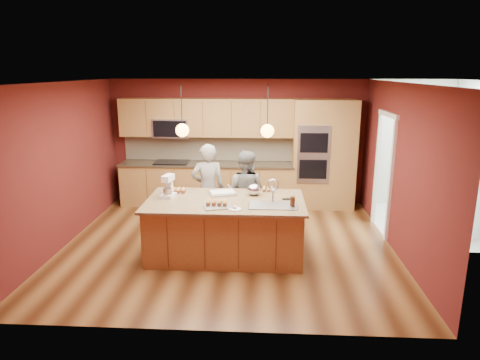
# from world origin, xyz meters

# --- Properties ---
(floor) EXTENTS (5.50, 5.50, 0.00)m
(floor) POSITION_xyz_m (0.00, 0.00, 0.00)
(floor) COLOR #41230F
(floor) RESTS_ON ground
(ceiling) EXTENTS (5.50, 5.50, 0.00)m
(ceiling) POSITION_xyz_m (0.00, 0.00, 2.70)
(ceiling) COLOR silver
(ceiling) RESTS_ON ground
(wall_back) EXTENTS (5.50, 0.00, 5.50)m
(wall_back) POSITION_xyz_m (0.00, 2.50, 1.35)
(wall_back) COLOR #521715
(wall_back) RESTS_ON ground
(wall_front) EXTENTS (5.50, 0.00, 5.50)m
(wall_front) POSITION_xyz_m (0.00, -2.50, 1.35)
(wall_front) COLOR #521715
(wall_front) RESTS_ON ground
(wall_left) EXTENTS (0.00, 5.00, 5.00)m
(wall_left) POSITION_xyz_m (-2.75, 0.00, 1.35)
(wall_left) COLOR #521715
(wall_left) RESTS_ON ground
(wall_right) EXTENTS (0.00, 5.00, 5.00)m
(wall_right) POSITION_xyz_m (2.75, 0.00, 1.35)
(wall_right) COLOR #521715
(wall_right) RESTS_ON ground
(cabinet_run) EXTENTS (3.74, 0.64, 2.30)m
(cabinet_run) POSITION_xyz_m (-0.68, 2.25, 0.98)
(cabinet_run) COLOR olive
(cabinet_run) RESTS_ON floor
(oven_column) EXTENTS (1.30, 0.62, 2.30)m
(oven_column) POSITION_xyz_m (1.85, 2.19, 1.15)
(oven_column) COLOR olive
(oven_column) RESTS_ON floor
(doorway_trim) EXTENTS (0.08, 1.11, 2.20)m
(doorway_trim) POSITION_xyz_m (2.73, 0.80, 1.05)
(doorway_trim) COLOR white
(doorway_trim) RESTS_ON wall_right
(laundry_room) EXTENTS (2.60, 2.70, 2.70)m
(laundry_room) POSITION_xyz_m (4.35, 1.20, 1.95)
(laundry_room) COLOR silver
(laundry_room) RESTS_ON ground
(pendant_left) EXTENTS (0.20, 0.20, 0.80)m
(pendant_left) POSITION_xyz_m (-0.65, -0.38, 2.00)
(pendant_left) COLOR black
(pendant_left) RESTS_ON ceiling
(pendant_right) EXTENTS (0.20, 0.20, 0.80)m
(pendant_right) POSITION_xyz_m (0.63, -0.38, 2.00)
(pendant_right) COLOR black
(pendant_right) RESTS_ON ceiling
(island) EXTENTS (2.47, 1.38, 1.29)m
(island) POSITION_xyz_m (0.01, -0.39, 0.47)
(island) COLOR olive
(island) RESTS_ON floor
(person_left) EXTENTS (0.66, 0.49, 1.64)m
(person_left) POSITION_xyz_m (-0.40, 0.56, 0.82)
(person_left) COLOR black
(person_left) RESTS_ON floor
(person_right) EXTENTS (0.89, 0.79, 1.52)m
(person_right) POSITION_xyz_m (0.26, 0.56, 0.76)
(person_right) COLOR slate
(person_right) RESTS_ON floor
(stand_mixer) EXTENTS (0.24, 0.30, 0.36)m
(stand_mixer) POSITION_xyz_m (-0.93, -0.28, 1.06)
(stand_mixer) COLOR white
(stand_mixer) RESTS_ON island
(sheet_cake) EXTENTS (0.51, 0.44, 0.05)m
(sheet_cake) POSITION_xyz_m (-0.08, -0.07, 0.93)
(sheet_cake) COLOR silver
(sheet_cake) RESTS_ON island
(cooling_rack) EXTENTS (0.47, 0.39, 0.02)m
(cooling_rack) POSITION_xyz_m (-0.08, -0.75, 0.92)
(cooling_rack) COLOR #A5A8AC
(cooling_rack) RESTS_ON island
(mixing_bowl) EXTENTS (0.23, 0.23, 0.20)m
(mixing_bowl) POSITION_xyz_m (0.44, -0.08, 1.00)
(mixing_bowl) COLOR #BBBDC2
(mixing_bowl) RESTS_ON island
(plate) EXTENTS (0.19, 0.19, 0.01)m
(plate) POSITION_xyz_m (0.18, -0.85, 0.92)
(plate) COLOR silver
(plate) RESTS_ON island
(tumbler) EXTENTS (0.08, 0.08, 0.15)m
(tumbler) POSITION_xyz_m (1.02, -0.65, 0.98)
(tumbler) COLOR #391C0D
(tumbler) RESTS_ON island
(phone) EXTENTS (0.15, 0.09, 0.01)m
(phone) POSITION_xyz_m (0.95, -0.29, 0.91)
(phone) COLOR black
(phone) RESTS_ON island
(cupcakes_left) EXTENTS (0.25, 0.17, 0.08)m
(cupcakes_left) POSITION_xyz_m (-0.82, -0.01, 0.95)
(cupcakes_left) COLOR #D09046
(cupcakes_left) RESTS_ON island
(cupcakes_rack) EXTENTS (0.33, 0.16, 0.07)m
(cupcakes_rack) POSITION_xyz_m (-0.11, -0.70, 0.96)
(cupcakes_rack) COLOR #D09046
(cupcakes_rack) RESTS_ON island
(cupcakes_right) EXTENTS (0.21, 0.21, 0.06)m
(cupcakes_right) POSITION_xyz_m (0.67, 0.18, 0.94)
(cupcakes_right) COLOR #D09046
(cupcakes_right) RESTS_ON island
(washer) EXTENTS (0.68, 0.70, 1.04)m
(washer) POSITION_xyz_m (4.20, 0.79, 0.52)
(washer) COLOR white
(washer) RESTS_ON floor
(dryer) EXTENTS (0.79, 0.80, 1.00)m
(dryer) POSITION_xyz_m (4.18, 1.62, 0.50)
(dryer) COLOR white
(dryer) RESTS_ON floor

